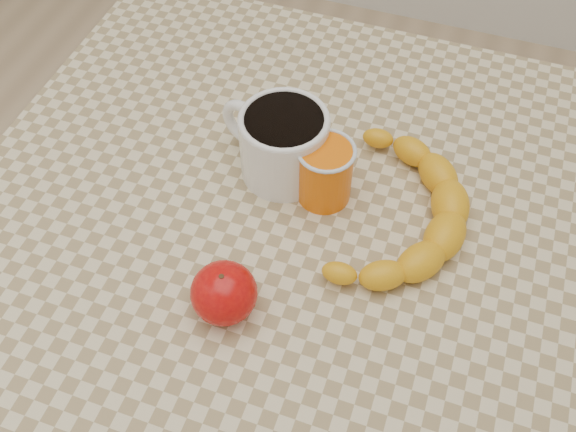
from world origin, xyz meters
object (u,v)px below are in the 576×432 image
(orange_juice_glass, at_px, (325,172))
(apple, at_px, (224,293))
(table, at_px, (288,266))
(banana, at_px, (396,210))
(coffee_mug, at_px, (282,141))

(orange_juice_glass, height_order, apple, orange_juice_glass)
(table, distance_m, orange_juice_glass, 0.14)
(apple, xyz_separation_m, banana, (0.14, 0.17, -0.01))
(coffee_mug, xyz_separation_m, banana, (0.15, -0.04, -0.03))
(coffee_mug, relative_size, apple, 2.07)
(orange_juice_glass, bearing_deg, table, -112.40)
(coffee_mug, relative_size, banana, 0.53)
(table, bearing_deg, orange_juice_glass, 67.60)
(banana, bearing_deg, coffee_mug, 173.81)
(coffee_mug, xyz_separation_m, apple, (0.01, -0.20, -0.02))
(orange_juice_glass, xyz_separation_m, apple, (-0.05, -0.18, -0.01))
(table, bearing_deg, banana, 22.24)
(apple, bearing_deg, banana, 50.43)
(table, distance_m, apple, 0.17)
(table, xyz_separation_m, apple, (-0.03, -0.12, 0.12))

